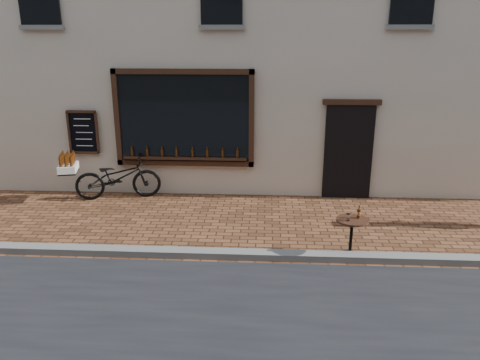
{
  "coord_description": "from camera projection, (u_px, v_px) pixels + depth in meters",
  "views": [
    {
      "loc": [
        0.01,
        -7.15,
        3.76
      ],
      "look_at": [
        -0.47,
        1.2,
        1.1
      ],
      "focal_mm": 35.0,
      "sensor_mm": 36.0,
      "label": 1
    }
  ],
  "objects": [
    {
      "name": "bistro_table",
      "position": [
        352.0,
        230.0,
        8.04
      ],
      "size": [
        0.55,
        0.55,
        0.94
      ],
      "color": "black",
      "rests_on": "ground"
    },
    {
      "name": "cargo_bicycle",
      "position": [
        116.0,
        177.0,
        10.9
      ],
      "size": [
        2.34,
        1.13,
        1.1
      ],
      "rotation": [
        0.0,
        0.0,
        1.8
      ],
      "color": "black",
      "rests_on": "ground"
    },
    {
      "name": "ground",
      "position": [
        264.0,
        263.0,
        7.94
      ],
      "size": [
        90.0,
        90.0,
        0.0
      ],
      "primitive_type": "plane",
      "color": "#4D2C18",
      "rests_on": "ground"
    },
    {
      "name": "kerb",
      "position": [
        264.0,
        255.0,
        8.11
      ],
      "size": [
        90.0,
        0.25,
        0.12
      ],
      "primitive_type": "cube",
      "color": "slate",
      "rests_on": "ground"
    }
  ]
}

